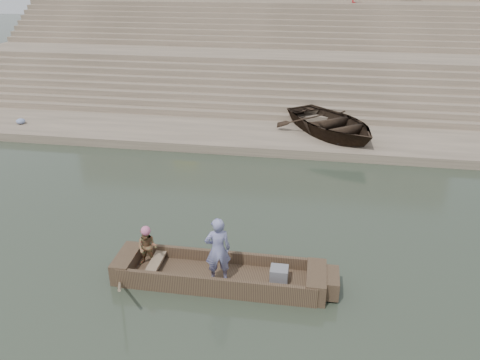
% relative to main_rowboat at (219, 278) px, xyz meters
% --- Properties ---
extents(ground, '(120.00, 120.00, 0.00)m').
position_rel_main_rowboat_xyz_m(ground, '(-2.61, 2.98, -0.11)').
color(ground, '#253024').
rests_on(ground, ground).
extents(lower_landing, '(32.00, 4.00, 0.40)m').
position_rel_main_rowboat_xyz_m(lower_landing, '(-2.61, 10.98, 0.09)').
color(lower_landing, gray).
rests_on(lower_landing, ground).
extents(mid_landing, '(32.00, 3.00, 2.80)m').
position_rel_main_rowboat_xyz_m(mid_landing, '(-2.61, 18.48, 1.29)').
color(mid_landing, gray).
rests_on(mid_landing, ground).
extents(upper_landing, '(32.00, 3.00, 5.20)m').
position_rel_main_rowboat_xyz_m(upper_landing, '(-2.61, 25.48, 2.49)').
color(upper_landing, gray).
rests_on(upper_landing, ground).
extents(ghat_steps, '(32.00, 11.00, 5.20)m').
position_rel_main_rowboat_xyz_m(ghat_steps, '(-2.61, 20.17, 1.69)').
color(ghat_steps, gray).
rests_on(ghat_steps, ground).
extents(main_rowboat, '(5.00, 1.30, 0.22)m').
position_rel_main_rowboat_xyz_m(main_rowboat, '(0.00, 0.00, 0.00)').
color(main_rowboat, brown).
rests_on(main_rowboat, ground).
extents(rowboat_trim, '(6.04, 2.63, 1.82)m').
position_rel_main_rowboat_xyz_m(rowboat_trim, '(0.21, -0.01, 0.20)').
color(rowboat_trim, brown).
rests_on(rowboat_trim, ground).
extents(standing_man, '(0.77, 0.62, 1.82)m').
position_rel_main_rowboat_xyz_m(standing_man, '(0.03, -0.18, 1.02)').
color(standing_man, navy).
rests_on(standing_man, main_rowboat).
extents(rowing_man, '(0.57, 0.45, 1.15)m').
position_rel_main_rowboat_xyz_m(rowing_man, '(-1.99, 0.13, 0.69)').
color(rowing_man, '#26743A').
rests_on(rowing_man, main_rowboat).
extents(television, '(0.46, 0.42, 0.40)m').
position_rel_main_rowboat_xyz_m(television, '(1.58, 0.00, 0.31)').
color(television, slate).
rests_on(television, main_rowboat).
extents(beached_rowboat, '(6.29, 6.57, 1.11)m').
position_rel_main_rowboat_xyz_m(beached_rowboat, '(3.04, 11.28, 0.84)').
color(beached_rowboat, '#2D2116').
rests_on(beached_rowboat, lower_landing).
extents(cloth_bundles, '(16.09, 0.92, 0.26)m').
position_rel_main_rowboat_xyz_m(cloth_bundles, '(-4.37, 10.23, 0.42)').
color(cloth_bundles, '#3F5999').
rests_on(cloth_bundles, lower_landing).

